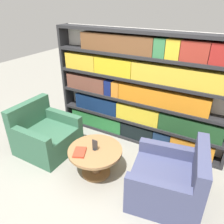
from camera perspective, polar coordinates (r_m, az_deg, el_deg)
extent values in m
plane|color=gray|center=(3.29, -4.09, -18.38)|extent=(14.00, 14.00, 0.00)
cube|color=silver|center=(3.85, 7.48, 6.24)|extent=(3.08, 0.05, 1.95)
cube|color=#262628|center=(4.50, -11.44, 9.13)|extent=(0.05, 0.30, 1.95)
cube|color=#262628|center=(4.19, 6.02, -6.48)|extent=(2.98, 0.30, 0.05)
cube|color=#262628|center=(3.99, 6.28, -2.15)|extent=(2.98, 0.30, 0.05)
cube|color=#262628|center=(3.82, 6.58, 2.93)|extent=(2.98, 0.30, 0.05)
cube|color=#262628|center=(3.67, 6.90, 8.45)|extent=(2.98, 0.30, 0.05)
cube|color=#262628|center=(3.56, 7.27, 14.38)|extent=(2.98, 0.30, 0.05)
cube|color=#262628|center=(3.50, 7.64, 20.19)|extent=(2.98, 0.30, 0.05)
cube|color=#287237|center=(4.41, -3.76, -1.99)|extent=(1.12, 0.20, 0.27)
cube|color=black|center=(4.06, 6.76, -5.01)|extent=(0.62, 0.20, 0.27)
cube|color=navy|center=(3.94, 13.03, -6.73)|extent=(0.30, 0.20, 0.27)
cube|color=orange|center=(3.87, 20.16, -8.56)|extent=(0.69, 0.20, 0.27)
cube|color=#0F264D|center=(4.23, -3.77, 2.34)|extent=(0.91, 0.20, 0.28)
cube|color=gold|center=(3.88, 6.89, -0.34)|extent=(0.78, 0.20, 0.28)
cube|color=#1F4824|center=(3.68, 19.80, -3.55)|extent=(0.99, 0.20, 0.28)
cube|color=brown|center=(4.20, -6.45, 7.68)|extent=(0.83, 0.20, 0.27)
cube|color=navy|center=(3.95, -0.56, 6.52)|extent=(0.14, 0.20, 0.27)
cube|color=orange|center=(3.88, 1.34, 6.13)|extent=(0.14, 0.20, 0.27)
cube|color=orange|center=(3.60, 12.91, 3.62)|extent=(1.48, 0.20, 0.27)
cube|color=gold|center=(4.14, -7.78, 13.01)|extent=(0.63, 0.20, 0.28)
cube|color=gold|center=(3.78, 0.62, 11.86)|extent=(0.70, 0.20, 0.28)
cube|color=gold|center=(3.42, 16.98, 8.90)|extent=(1.46, 0.20, 0.28)
cube|color=brown|center=(3.68, 1.19, 17.59)|extent=(1.29, 0.20, 0.28)
cube|color=#347545|center=(3.40, 12.64, 16.11)|extent=(0.17, 0.20, 0.28)
cube|color=gold|center=(3.34, 15.89, 15.58)|extent=(0.20, 0.20, 0.28)
cube|color=maroon|center=(3.29, 20.97, 14.63)|extent=(0.37, 0.20, 0.28)
cube|color=#336047|center=(3.93, -16.39, -6.98)|extent=(0.88, 0.86, 0.40)
cube|color=#336047|center=(3.98, -20.94, -0.40)|extent=(0.14, 0.86, 0.42)
cube|color=#336047|center=(3.54, -20.37, -6.33)|extent=(0.74, 0.12, 0.17)
cube|color=#336047|center=(3.96, -12.51, -1.30)|extent=(0.74, 0.12, 0.17)
cube|color=#42476B|center=(3.08, 13.65, -17.96)|extent=(1.01, 1.00, 0.40)
cube|color=#42476B|center=(2.82, 22.18, -13.13)|extent=(0.28, 0.87, 0.42)
cube|color=#42476B|center=(3.18, 13.85, -9.45)|extent=(0.75, 0.24, 0.17)
cube|color=#42476B|center=(2.62, 11.67, -18.88)|extent=(0.75, 0.24, 0.17)
cylinder|color=olive|center=(3.33, -4.28, -12.97)|extent=(0.14, 0.14, 0.40)
cylinder|color=olive|center=(3.46, -4.17, -15.28)|extent=(0.43, 0.43, 0.03)
cylinder|color=olive|center=(3.20, -4.42, -10.01)|extent=(0.78, 0.78, 0.04)
cube|color=black|center=(3.18, -4.44, -9.65)|extent=(0.05, 0.06, 0.01)
cube|color=#2D2D2D|center=(3.14, -4.49, -8.55)|extent=(0.08, 0.01, 0.16)
cube|color=#B73823|center=(3.14, -8.46, -10.35)|extent=(0.24, 0.28, 0.03)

